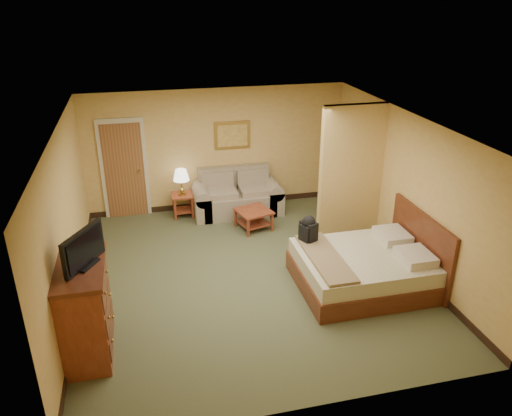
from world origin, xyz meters
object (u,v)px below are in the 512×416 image
object	(u,v)px
coffee_table	(254,215)
dresser	(85,310)
loveseat	(237,199)
bed	(368,267)

from	to	relation	value
coffee_table	dresser	world-z (taller)	dresser
loveseat	bed	size ratio (longest dim) A/B	0.88
dresser	loveseat	bearing A→B (deg)	54.72
dresser	bed	world-z (taller)	dresser
loveseat	coffee_table	distance (m)	0.89
coffee_table	bed	distance (m)	2.77
loveseat	dresser	world-z (taller)	dresser
coffee_table	bed	world-z (taller)	bed
bed	coffee_table	bearing A→B (deg)	118.58
dresser	bed	size ratio (longest dim) A/B	0.61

